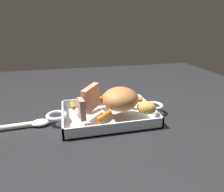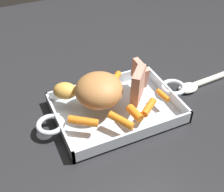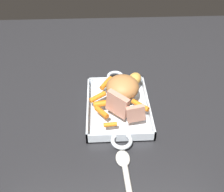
% 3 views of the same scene
% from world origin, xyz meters
% --- Properties ---
extents(ground_plane, '(1.67, 1.67, 0.00)m').
position_xyz_m(ground_plane, '(0.00, 0.00, 0.00)').
color(ground_plane, '#232326').
extents(roasting_dish, '(0.42, 0.23, 0.04)m').
position_xyz_m(roasting_dish, '(0.00, 0.00, 0.01)').
color(roasting_dish, silver).
rests_on(roasting_dish, ground_plane).
extents(pork_roast, '(0.16, 0.16, 0.08)m').
position_xyz_m(pork_roast, '(0.04, -0.02, 0.08)').
color(pork_roast, '#B2753F').
rests_on(pork_roast, roasting_dish).
extents(roast_slice_outer, '(0.02, 0.07, 0.07)m').
position_xyz_m(roast_slice_outer, '(-0.10, -0.05, 0.07)').
color(roast_slice_outer, tan).
rests_on(roast_slice_outer, roasting_dish).
extents(roast_slice_thick, '(0.07, 0.08, 0.09)m').
position_xyz_m(roast_slice_thick, '(-0.06, 0.01, 0.08)').
color(roast_slice_thick, tan).
rests_on(roast_slice_thick, roasting_dish).
extents(baby_carrot_northeast, '(0.07, 0.06, 0.02)m').
position_xyz_m(baby_carrot_northeast, '(0.11, 0.04, 0.05)').
color(baby_carrot_northeast, orange).
rests_on(baby_carrot_northeast, roasting_dish).
extents(baby_carrot_short, '(0.03, 0.05, 0.02)m').
position_xyz_m(baby_carrot_short, '(-0.02, 0.07, 0.05)').
color(baby_carrot_short, orange).
rests_on(baby_carrot_short, roasting_dish).
extents(baby_carrot_center_right, '(0.02, 0.05, 0.01)m').
position_xyz_m(baby_carrot_center_right, '(-0.12, 0.03, 0.04)').
color(baby_carrot_center_right, orange).
rests_on(baby_carrot_center_right, roasting_dish).
extents(baby_carrot_long, '(0.06, 0.06, 0.02)m').
position_xyz_m(baby_carrot_long, '(-0.03, -0.08, 0.05)').
color(baby_carrot_long, orange).
rests_on(baby_carrot_long, roasting_dish).
extents(baby_carrot_southeast, '(0.05, 0.07, 0.02)m').
position_xyz_m(baby_carrot_southeast, '(0.02, 0.07, 0.05)').
color(baby_carrot_southeast, orange).
rests_on(baby_carrot_southeast, roasting_dish).
extents(baby_carrot_southwest, '(0.06, 0.05, 0.02)m').
position_xyz_m(baby_carrot_southwest, '(-0.06, 0.06, 0.05)').
color(baby_carrot_southwest, orange).
rests_on(baby_carrot_southwest, roasting_dish).
extents(potato_golden_large, '(0.08, 0.07, 0.04)m').
position_xyz_m(potato_golden_large, '(0.11, -0.07, 0.06)').
color(potato_golden_large, gold).
rests_on(potato_golden_large, roasting_dish).
extents(serving_spoon, '(0.22, 0.05, 0.02)m').
position_xyz_m(serving_spoon, '(-0.28, -0.01, 0.01)').
color(serving_spoon, white).
rests_on(serving_spoon, ground_plane).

